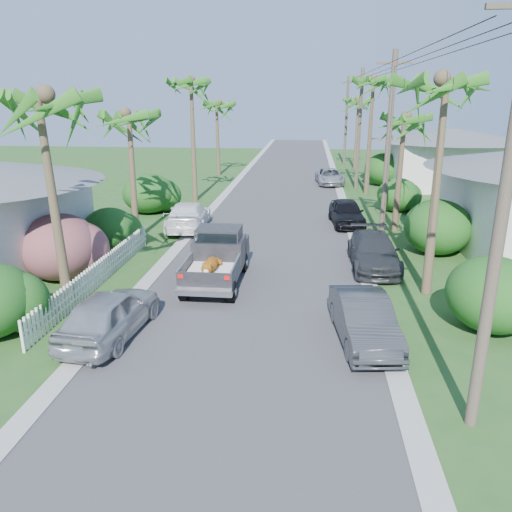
# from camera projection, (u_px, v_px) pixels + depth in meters

# --- Properties ---
(ground) EXTENTS (120.00, 120.00, 0.00)m
(ground) POSITION_uv_depth(u_px,v_px,m) (234.00, 364.00, 13.52)
(ground) COLOR #25511E
(ground) RESTS_ON ground
(road) EXTENTS (8.00, 100.00, 0.02)m
(road) POSITION_uv_depth(u_px,v_px,m) (283.00, 194.00, 37.21)
(road) COLOR #38383A
(road) RESTS_ON ground
(curb_left) EXTENTS (0.60, 100.00, 0.06)m
(curb_left) POSITION_uv_depth(u_px,v_px,m) (226.00, 193.00, 37.64)
(curb_left) COLOR #A5A39E
(curb_left) RESTS_ON ground
(curb_right) EXTENTS (0.60, 100.00, 0.06)m
(curb_right) POSITION_uv_depth(u_px,v_px,m) (341.00, 195.00, 36.78)
(curb_right) COLOR #A5A39E
(curb_right) RESTS_ON ground
(pickup_truck) EXTENTS (1.98, 5.12, 2.06)m
(pickup_truck) POSITION_uv_depth(u_px,v_px,m) (218.00, 255.00, 19.53)
(pickup_truck) COLOR black
(pickup_truck) RESTS_ON ground
(parked_car_rn) EXTENTS (1.96, 4.32, 1.37)m
(parked_car_rn) POSITION_uv_depth(u_px,v_px,m) (364.00, 320.00, 14.59)
(parked_car_rn) COLOR #303236
(parked_car_rn) RESTS_ON ground
(parked_car_rm) EXTENTS (1.96, 4.76, 1.38)m
(parked_car_rm) POSITION_uv_depth(u_px,v_px,m) (374.00, 252.00, 21.05)
(parked_car_rm) COLOR #2E3033
(parked_car_rm) RESTS_ON ground
(parked_car_rf) EXTENTS (2.08, 4.34, 1.43)m
(parked_car_rf) POSITION_uv_depth(u_px,v_px,m) (347.00, 213.00, 28.05)
(parked_car_rf) COLOR black
(parked_car_rf) RESTS_ON ground
(parked_car_rd) EXTENTS (2.47, 4.71, 1.26)m
(parked_car_rd) POSITION_uv_depth(u_px,v_px,m) (330.00, 177.00, 41.32)
(parked_car_rd) COLOR #ACAEB3
(parked_car_rd) RESTS_ON ground
(parked_car_ln) EXTENTS (2.12, 4.45, 1.47)m
(parked_car_ln) POSITION_uv_depth(u_px,v_px,m) (110.00, 314.00, 14.87)
(parked_car_ln) COLOR #AAADB1
(parked_car_ln) RESTS_ON ground
(parked_car_lf) EXTENTS (2.56, 5.28, 1.48)m
(parked_car_lf) POSITION_uv_depth(u_px,v_px,m) (188.00, 216.00, 27.19)
(parked_car_lf) COLOR white
(parked_car_lf) RESTS_ON ground
(palm_l_a) EXTENTS (4.40, 4.40, 8.20)m
(palm_l_a) POSITION_uv_depth(u_px,v_px,m) (40.00, 96.00, 14.88)
(palm_l_a) COLOR brown
(palm_l_a) RESTS_ON ground
(palm_l_b) EXTENTS (4.40, 4.40, 7.40)m
(palm_l_b) POSITION_uv_depth(u_px,v_px,m) (128.00, 114.00, 23.71)
(palm_l_b) COLOR brown
(palm_l_b) RESTS_ON ground
(palm_l_c) EXTENTS (4.40, 4.40, 9.20)m
(palm_l_c) POSITION_uv_depth(u_px,v_px,m) (191.00, 81.00, 32.57)
(palm_l_c) COLOR brown
(palm_l_c) RESTS_ON ground
(palm_l_d) EXTENTS (4.40, 4.40, 7.70)m
(palm_l_d) POSITION_uv_depth(u_px,v_px,m) (217.00, 103.00, 44.44)
(palm_l_d) COLOR brown
(palm_l_d) RESTS_ON ground
(palm_r_a) EXTENTS (4.40, 4.40, 8.70)m
(palm_r_a) POSITION_uv_depth(u_px,v_px,m) (448.00, 81.00, 16.33)
(palm_r_a) COLOR brown
(palm_r_a) RESTS_ON ground
(palm_r_b) EXTENTS (4.40, 4.40, 7.20)m
(palm_r_b) POSITION_uv_depth(u_px,v_px,m) (404.00, 117.00, 25.27)
(palm_r_b) COLOR brown
(palm_r_b) RESTS_ON ground
(palm_r_c) EXTENTS (4.40, 4.40, 9.40)m
(palm_r_c) POSITION_uv_depth(u_px,v_px,m) (374.00, 80.00, 35.08)
(palm_r_c) COLOR brown
(palm_r_c) RESTS_ON ground
(palm_r_d) EXTENTS (4.40, 4.40, 8.00)m
(palm_r_d) POSITION_uv_depth(u_px,v_px,m) (359.00, 99.00, 48.74)
(palm_r_d) COLOR brown
(palm_r_d) RESTS_ON ground
(shrub_l_b) EXTENTS (3.00, 3.30, 2.60)m
(shrub_l_b) POSITION_uv_depth(u_px,v_px,m) (60.00, 247.00, 19.60)
(shrub_l_b) COLOR #BB1A68
(shrub_l_b) RESTS_ON ground
(shrub_l_c) EXTENTS (2.40, 2.64, 2.00)m
(shrub_l_c) POSITION_uv_depth(u_px,v_px,m) (109.00, 229.00, 23.44)
(shrub_l_c) COLOR #154A18
(shrub_l_c) RESTS_ON ground
(shrub_l_d) EXTENTS (3.20, 3.52, 2.40)m
(shrub_l_d) POSITION_uv_depth(u_px,v_px,m) (149.00, 194.00, 31.02)
(shrub_l_d) COLOR #154A18
(shrub_l_d) RESTS_ON ground
(shrub_r_a) EXTENTS (2.80, 3.08, 2.30)m
(shrub_r_a) POSITION_uv_depth(u_px,v_px,m) (493.00, 294.00, 15.26)
(shrub_r_a) COLOR #154A18
(shrub_r_a) RESTS_ON ground
(shrub_r_b) EXTENTS (3.00, 3.30, 2.50)m
(shrub_r_b) POSITION_uv_depth(u_px,v_px,m) (438.00, 227.00, 22.79)
(shrub_r_b) COLOR #154A18
(shrub_r_b) RESTS_ON ground
(shrub_r_c) EXTENTS (2.60, 2.86, 2.10)m
(shrub_r_c) POSITION_uv_depth(u_px,v_px,m) (398.00, 195.00, 31.41)
(shrub_r_c) COLOR #154A18
(shrub_r_c) RESTS_ON ground
(shrub_r_d) EXTENTS (3.20, 3.52, 2.60)m
(shrub_r_d) POSITION_uv_depth(u_px,v_px,m) (384.00, 169.00, 40.76)
(shrub_r_d) COLOR #154A18
(shrub_r_d) RESTS_ON ground
(picket_fence) EXTENTS (0.10, 11.00, 1.00)m
(picket_fence) POSITION_uv_depth(u_px,v_px,m) (101.00, 272.00, 19.18)
(picket_fence) COLOR white
(picket_fence) RESTS_ON ground
(house_right_far) EXTENTS (9.00, 8.00, 4.60)m
(house_right_far) POSITION_uv_depth(u_px,v_px,m) (449.00, 160.00, 40.01)
(house_right_far) COLOR silver
(house_right_far) RESTS_ON ground
(utility_pole_a) EXTENTS (1.60, 0.26, 9.00)m
(utility_pole_a) POSITION_uv_depth(u_px,v_px,m) (501.00, 222.00, 9.67)
(utility_pole_a) COLOR brown
(utility_pole_a) RESTS_ON ground
(utility_pole_b) EXTENTS (1.60, 0.26, 9.00)m
(utility_pole_b) POSITION_uv_depth(u_px,v_px,m) (388.00, 148.00, 23.89)
(utility_pole_b) COLOR brown
(utility_pole_b) RESTS_ON ground
(utility_pole_c) EXTENTS (1.60, 0.26, 9.00)m
(utility_pole_c) POSITION_uv_depth(u_px,v_px,m) (359.00, 129.00, 38.10)
(utility_pole_c) COLOR brown
(utility_pole_c) RESTS_ON ground
(utility_pole_d) EXTENTS (1.60, 0.26, 9.00)m
(utility_pole_d) POSITION_uv_depth(u_px,v_px,m) (346.00, 121.00, 52.32)
(utility_pole_d) COLOR brown
(utility_pole_d) RESTS_ON ground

